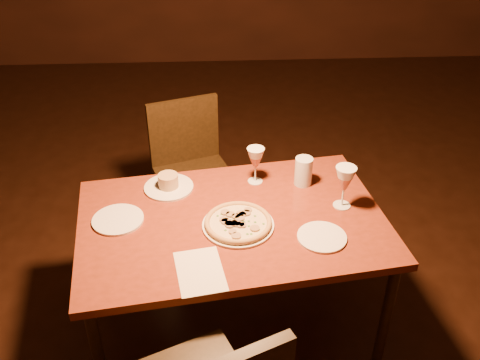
{
  "coord_description": "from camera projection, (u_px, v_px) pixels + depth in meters",
  "views": [
    {
      "loc": [
        -0.17,
        -1.85,
        2.03
      ],
      "look_at": [
        -0.07,
        -0.04,
        0.83
      ],
      "focal_mm": 40.0,
      "sensor_mm": 36.0,
      "label": 1
    }
  ],
  "objects": [
    {
      "name": "chair_far",
      "position": [
        192.0,
        167.0,
        2.96
      ],
      "size": [
        0.5,
        0.5,
        0.82
      ],
      "rotation": [
        0.0,
        0.0,
        0.33
      ],
      "color": "black",
      "rests_on": "floor"
    },
    {
      "name": "dining_table",
      "position": [
        232.0,
        230.0,
        2.25
      ],
      "size": [
        1.36,
        0.98,
        0.68
      ],
      "rotation": [
        0.0,
        0.0,
        0.14
      ],
      "color": "maroon",
      "rests_on": "floor"
    },
    {
      "name": "wine_glass_right",
      "position": [
        344.0,
        187.0,
        2.24
      ],
      "size": [
        0.09,
        0.09,
        0.19
      ],
      "primitive_type": null,
      "color": "#B05E49",
      "rests_on": "dining_table"
    },
    {
      "name": "menu_card",
      "position": [
        200.0,
        271.0,
        1.95
      ],
      "size": [
        0.21,
        0.27,
        0.0
      ],
      "primitive_type": "cube",
      "rotation": [
        0.0,
        0.0,
        0.17
      ],
      "color": "silver",
      "rests_on": "dining_table"
    },
    {
      "name": "pizza_plate",
      "position": [
        238.0,
        223.0,
        2.16
      ],
      "size": [
        0.29,
        0.29,
        0.03
      ],
      "color": "silver",
      "rests_on": "dining_table"
    },
    {
      "name": "side_plate_left",
      "position": [
        118.0,
        220.0,
        2.2
      ],
      "size": [
        0.21,
        0.21,
        0.01
      ],
      "primitive_type": "cylinder",
      "color": "silver",
      "rests_on": "dining_table"
    },
    {
      "name": "side_plate_near",
      "position": [
        322.0,
        237.0,
        2.11
      ],
      "size": [
        0.2,
        0.2,
        0.01
      ],
      "primitive_type": "cylinder",
      "color": "silver",
      "rests_on": "dining_table"
    },
    {
      "name": "floor",
      "position": [
        254.0,
        315.0,
        2.66
      ],
      "size": [
        7.0,
        7.0,
        0.0
      ],
      "primitive_type": "plane",
      "color": "black",
      "rests_on": "ground"
    },
    {
      "name": "wine_glass_far",
      "position": [
        255.0,
        165.0,
        2.4
      ],
      "size": [
        0.08,
        0.08,
        0.17
      ],
      "primitive_type": null,
      "color": "#B05E49",
      "rests_on": "dining_table"
    },
    {
      "name": "water_tumbler",
      "position": [
        303.0,
        171.0,
        2.4
      ],
      "size": [
        0.08,
        0.08,
        0.13
      ],
      "primitive_type": "cylinder",
      "color": "silver",
      "rests_on": "dining_table"
    },
    {
      "name": "ramekin_saucer",
      "position": [
        169.0,
        184.0,
        2.39
      ],
      "size": [
        0.22,
        0.22,
        0.07
      ],
      "color": "silver",
      "rests_on": "dining_table"
    }
  ]
}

